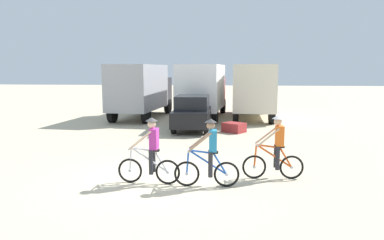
# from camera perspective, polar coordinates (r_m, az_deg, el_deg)

# --- Properties ---
(ground_plane) EXTENTS (120.00, 120.00, 0.00)m
(ground_plane) POSITION_cam_1_polar(r_m,az_deg,el_deg) (10.65, -4.76, -8.99)
(ground_plane) COLOR beige
(box_truck_grey_hauler) EXTENTS (2.94, 6.93, 3.35)m
(box_truck_grey_hauler) POSITION_cam_1_polar(r_m,az_deg,el_deg) (23.46, -7.86, 4.86)
(box_truck_grey_hauler) COLOR #9E9EA3
(box_truck_grey_hauler) RESTS_ON ground
(box_truck_avon_van) EXTENTS (2.87, 6.91, 3.35)m
(box_truck_avon_van) POSITION_cam_1_polar(r_m,az_deg,el_deg) (23.37, 1.72, 4.92)
(box_truck_avon_van) COLOR white
(box_truck_avon_van) RESTS_ON ground
(box_truck_cream_rv) EXTENTS (2.47, 6.78, 3.35)m
(box_truck_cream_rv) POSITION_cam_1_polar(r_m,az_deg,el_deg) (23.37, 9.29, 4.82)
(box_truck_cream_rv) COLOR beige
(box_truck_cream_rv) RESTS_ON ground
(sedan_parked) EXTENTS (1.79, 4.20, 1.76)m
(sedan_parked) POSITION_cam_1_polar(r_m,az_deg,el_deg) (18.76, 0.07, 1.15)
(sedan_parked) COLOR black
(sedan_parked) RESTS_ON ground
(cyclist_orange_shirt) EXTENTS (1.73, 0.52, 1.82)m
(cyclist_orange_shirt) POSITION_cam_1_polar(r_m,az_deg,el_deg) (9.99, -6.43, -5.12)
(cyclist_orange_shirt) COLOR black
(cyclist_orange_shirt) RESTS_ON ground
(cyclist_cowboy_hat) EXTENTS (1.73, 0.52, 1.82)m
(cyclist_cowboy_hat) POSITION_cam_1_polar(r_m,az_deg,el_deg) (9.69, 2.64, -5.49)
(cyclist_cowboy_hat) COLOR black
(cyclist_cowboy_hat) RESTS_ON ground
(cyclist_near_camera) EXTENTS (1.73, 0.52, 1.82)m
(cyclist_near_camera) POSITION_cam_1_polar(r_m,az_deg,el_deg) (10.62, 12.80, -4.49)
(cyclist_near_camera) COLOR black
(cyclist_near_camera) RESTS_ON ground
(supply_crate) EXTENTS (1.26, 1.21, 0.47)m
(supply_crate) POSITION_cam_1_polar(r_m,az_deg,el_deg) (18.21, 6.51, -1.17)
(supply_crate) COLOR #9E2D2D
(supply_crate) RESTS_ON ground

